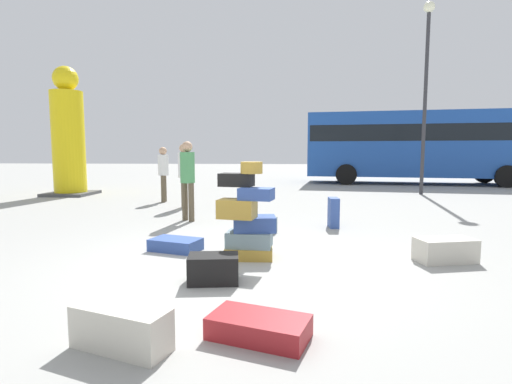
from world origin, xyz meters
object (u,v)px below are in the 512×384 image
object	(u,v)px
person_bearded_onlooker	(163,169)
parked_bus	(419,143)
suitcase_slate_left_side	(257,225)
suitcase_cream_behind_tower	(445,250)
suitcase_black_upright_blue	(213,269)
person_passerby_in_red	(184,170)
lamp_post	(426,71)
suitcase_navy_right_side	(333,213)
suitcase_navy_foreground_near	(176,245)
person_tourist_with_camera	(188,174)
yellow_dummy_statue	(68,139)
suitcase_maroon_white_trunk	(259,327)
suitcase_cream_foreground_far	(121,328)
suitcase_tower	(248,220)

from	to	relation	value
person_bearded_onlooker	parked_bus	bearing A→B (deg)	119.24
suitcase_slate_left_side	suitcase_cream_behind_tower	xyz separation A→B (m)	(2.61, -1.60, 0.01)
suitcase_slate_left_side	person_bearded_onlooker	distance (m)	5.16
suitcase_cream_behind_tower	suitcase_black_upright_blue	bearing A→B (deg)	-173.68
person_passerby_in_red	lamp_post	size ratio (longest dim) A/B	0.26
suitcase_navy_right_side	suitcase_navy_foreground_near	bearing A→B (deg)	-145.65
suitcase_navy_foreground_near	person_tourist_with_camera	bearing A→B (deg)	116.69
suitcase_slate_left_side	yellow_dummy_statue	bearing A→B (deg)	159.67
suitcase_maroon_white_trunk	suitcase_cream_behind_tower	size ratio (longest dim) A/B	1.03
suitcase_cream_behind_tower	suitcase_navy_foreground_near	bearing A→B (deg)	161.87
person_bearded_onlooker	suitcase_black_upright_blue	bearing A→B (deg)	14.12
suitcase_cream_foreground_far	yellow_dummy_statue	world-z (taller)	yellow_dummy_statue
suitcase_navy_foreground_near	lamp_post	size ratio (longest dim) A/B	0.11
suitcase_tower	suitcase_cream_foreground_far	world-z (taller)	suitcase_tower
yellow_dummy_statue	lamp_post	distance (m)	12.02
suitcase_tower	suitcase_maroon_white_trunk	xyz separation A→B (m)	(0.30, -2.27, -0.44)
suitcase_navy_right_side	yellow_dummy_statue	xyz separation A→B (m)	(-8.07, 5.01, 1.59)
person_passerby_in_red	person_bearded_onlooker	bearing A→B (deg)	-168.05
suitcase_cream_behind_tower	suitcase_cream_foreground_far	world-z (taller)	suitcase_cream_foreground_far
suitcase_tower	person_bearded_onlooker	xyz separation A→B (m)	(-2.97, 5.76, 0.41)
suitcase_navy_foreground_near	yellow_dummy_statue	world-z (taller)	yellow_dummy_statue
suitcase_black_upright_blue	suitcase_cream_behind_tower	world-z (taller)	same
suitcase_cream_behind_tower	person_bearded_onlooker	xyz separation A→B (m)	(-5.59, 5.74, 0.78)
suitcase_black_upright_blue	suitcase_cream_behind_tower	size ratio (longest dim) A/B	0.74
person_bearded_onlooker	suitcase_navy_foreground_near	bearing A→B (deg)	11.56
suitcase_navy_right_side	suitcase_cream_foreground_far	xyz separation A→B (m)	(-2.13, -4.81, -0.13)
suitcase_cream_behind_tower	person_passerby_in_red	xyz separation A→B (m)	(-4.70, 4.63, 0.82)
suitcase_cream_behind_tower	suitcase_cream_foreground_far	distance (m)	4.18
suitcase_tower	person_tourist_with_camera	xyz separation A→B (m)	(-1.52, 2.78, 0.46)
suitcase_cream_behind_tower	suitcase_slate_left_side	bearing A→B (deg)	135.22
suitcase_cream_foreground_far	suitcase_black_upright_blue	bearing A→B (deg)	93.45
suitcase_navy_foreground_near	suitcase_cream_behind_tower	xyz separation A→B (m)	(3.72, -0.32, 0.07)
suitcase_tower	suitcase_cream_foreground_far	size ratio (longest dim) A/B	1.76
suitcase_black_upright_blue	person_tourist_with_camera	xyz separation A→B (m)	(-1.23, 3.79, 0.83)
person_tourist_with_camera	yellow_dummy_statue	size ratio (longest dim) A/B	0.39
suitcase_navy_foreground_near	person_tourist_with_camera	distance (m)	2.64
suitcase_cream_behind_tower	lamp_post	distance (m)	9.56
suitcase_cream_behind_tower	person_passerby_in_red	distance (m)	6.65
suitcase_black_upright_blue	person_passerby_in_red	world-z (taller)	person_passerby_in_red
suitcase_navy_right_side	lamp_post	bearing A→B (deg)	55.49
yellow_dummy_statue	parked_bus	size ratio (longest dim) A/B	0.42
person_bearded_onlooker	parked_bus	world-z (taller)	parked_bus
suitcase_slate_left_side	suitcase_tower	bearing A→B (deg)	-70.13
suitcase_navy_foreground_near	suitcase_black_upright_blue	xyz separation A→B (m)	(0.81, -1.35, 0.07)
suitcase_black_upright_blue	suitcase_cream_foreground_far	world-z (taller)	suitcase_cream_foreground_far
suitcase_tower	parked_bus	bearing A→B (deg)	63.24
yellow_dummy_statue	person_tourist_with_camera	bearing A→B (deg)	-41.45
suitcase_cream_foreground_far	person_bearded_onlooker	xyz separation A→B (m)	(-2.27, 8.29, 0.78)
suitcase_navy_foreground_near	parked_bus	bearing A→B (deg)	75.75
suitcase_navy_right_side	parked_bus	distance (m)	11.74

